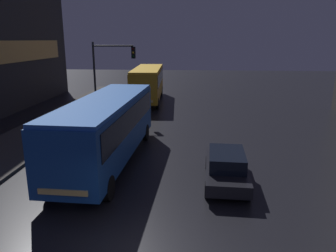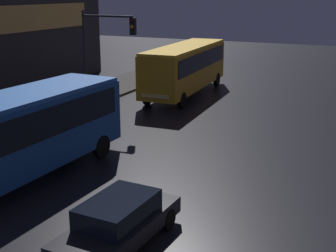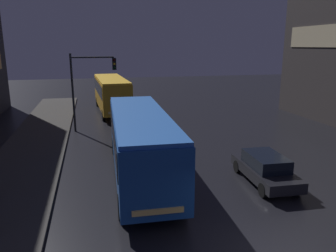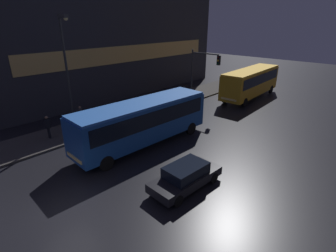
% 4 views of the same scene
% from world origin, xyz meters
% --- Properties ---
extents(ground_plane, '(120.00, 120.00, 0.00)m').
position_xyz_m(ground_plane, '(0.00, 0.00, 0.00)').
color(ground_plane, black).
extents(sidewalk_left, '(4.00, 48.00, 0.15)m').
position_xyz_m(sidewalk_left, '(-9.00, 10.00, 0.07)').
color(sidewalk_left, '#3D3A38').
rests_on(sidewalk_left, ground).
extents(building_left_tower, '(10.07, 29.83, 14.19)m').
position_xyz_m(building_left_tower, '(-18.84, 15.58, 7.09)').
color(building_left_tower, '#2D2D33').
rests_on(building_left_tower, ground).
extents(bus_near, '(3.02, 10.86, 3.30)m').
position_xyz_m(bus_near, '(-2.97, 7.58, 2.04)').
color(bus_near, '#194793').
rests_on(bus_near, ground).
extents(bus_far, '(3.05, 10.48, 3.37)m').
position_xyz_m(bus_far, '(-3.29, 24.73, 2.08)').
color(bus_far, orange).
rests_on(bus_far, ground).
extents(car_taxi, '(1.96, 4.41, 1.41)m').
position_xyz_m(car_taxi, '(2.76, 5.56, 0.73)').
color(car_taxi, black).
rests_on(car_taxi, ground).
extents(pedestrian_near, '(0.51, 0.51, 1.81)m').
position_xyz_m(pedestrian_near, '(-8.90, 3.14, 1.26)').
color(pedestrian_near, black).
rests_on(pedestrian_near, sidewalk_left).
extents(pedestrian_mid, '(0.48, 0.48, 1.78)m').
position_xyz_m(pedestrian_mid, '(-9.35, 6.15, 1.20)').
color(pedestrian_mid, black).
rests_on(pedestrian_mid, sidewalk_left).
extents(traffic_light_main, '(3.39, 0.35, 5.90)m').
position_xyz_m(traffic_light_main, '(-5.37, 17.68, 4.02)').
color(traffic_light_main, '#2D2D2D').
rests_on(traffic_light_main, ground).
extents(street_lamp_sidewalk, '(1.25, 0.36, 8.91)m').
position_xyz_m(street_lamp_sidewalk, '(-9.76, 5.80, 5.92)').
color(street_lamp_sidewalk, '#2D2D2D').
rests_on(street_lamp_sidewalk, sidewalk_left).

